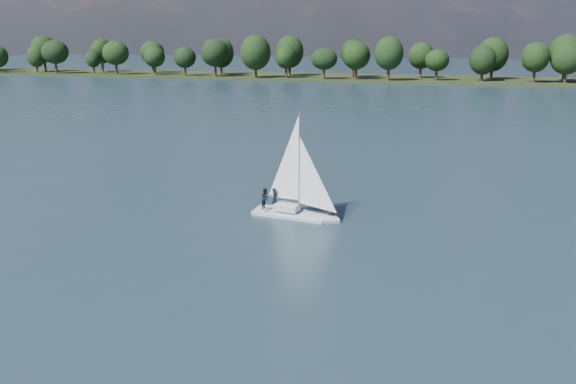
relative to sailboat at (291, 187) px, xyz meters
The scene contains 5 objects.
ground 67.25m from the sailboat, 92.91° to the left, with size 700.00×700.00×0.00m, color #233342.
far_shore 179.16m from the sailboat, 91.09° to the left, with size 660.00×40.00×1.50m, color black.
sailboat is the anchor object (origin of this frame).
pontoon 228.41m from the sailboat, 134.46° to the left, with size 4.00×2.00×0.50m, color #5D6063.
treeline 175.62m from the sailboat, 92.62° to the left, with size 562.06×74.30×17.82m.
Camera 1 is at (19.15, -16.63, 14.79)m, focal length 40.00 mm.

